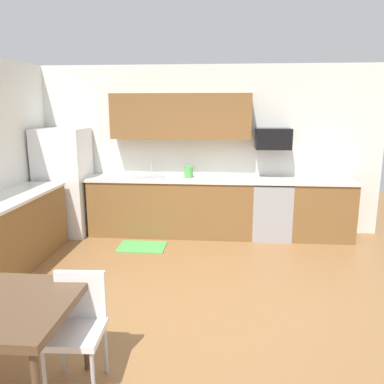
{
  "coord_description": "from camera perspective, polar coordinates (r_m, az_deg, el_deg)",
  "views": [
    {
      "loc": [
        0.4,
        -3.71,
        2.04
      ],
      "look_at": [
        0.0,
        1.0,
        1.0
      ],
      "focal_mm": 36.08,
      "sensor_mm": 36.0,
      "label": 1
    }
  ],
  "objects": [
    {
      "name": "ground_plane",
      "position": [
        4.25,
        -1.19,
        -16.28
      ],
      "size": [
        12.0,
        12.0,
        0.0
      ],
      "primitive_type": "plane",
      "color": "olive"
    },
    {
      "name": "wall_back",
      "position": [
        6.41,
        1.25,
        6.24
      ],
      "size": [
        5.8,
        0.1,
        2.7
      ],
      "primitive_type": "cube",
      "color": "silver",
      "rests_on": "ground"
    },
    {
      "name": "cabinet_run_back",
      "position": [
        6.27,
        -3.11,
        -2.28
      ],
      "size": [
        2.6,
        0.6,
        0.9
      ],
      "primitive_type": "cube",
      "color": "brown",
      "rests_on": "ground"
    },
    {
      "name": "cabinet_run_back_right",
      "position": [
        6.4,
        18.49,
        -2.62
      ],
      "size": [
        0.95,
        0.6,
        0.9
      ],
      "primitive_type": "cube",
      "color": "brown",
      "rests_on": "ground"
    },
    {
      "name": "cabinet_run_left",
      "position": [
        5.49,
        -25.0,
        -5.63
      ],
      "size": [
        0.6,
        2.0,
        0.9
      ],
      "primitive_type": "cube",
      "color": "brown",
      "rests_on": "ground"
    },
    {
      "name": "countertop_back",
      "position": [
        6.12,
        1.03,
        1.89
      ],
      "size": [
        4.8,
        0.64,
        0.04
      ],
      "primitive_type": "cube",
      "color": "silver",
      "rests_on": "cabinet_run_back"
    },
    {
      "name": "countertop_left",
      "position": [
        5.37,
        -25.46,
        -0.84
      ],
      "size": [
        0.64,
        2.0,
        0.04
      ],
      "primitive_type": "cube",
      "color": "silver",
      "rests_on": "cabinet_run_left"
    },
    {
      "name": "upper_cabinets_back",
      "position": [
        6.18,
        -1.68,
        11.13
      ],
      "size": [
        2.2,
        0.34,
        0.7
      ],
      "primitive_type": "cube",
      "color": "brown"
    },
    {
      "name": "refrigerator",
      "position": [
        6.57,
        -18.36,
        1.43
      ],
      "size": [
        0.76,
        0.7,
        1.72
      ],
      "primitive_type": "cube",
      "color": "white",
      "rests_on": "ground"
    },
    {
      "name": "oven_range",
      "position": [
        6.26,
        11.57,
        -2.5
      ],
      "size": [
        0.6,
        0.6,
        0.91
      ],
      "color": "#999BA0",
      "rests_on": "ground"
    },
    {
      "name": "microwave",
      "position": [
        6.17,
        11.91,
        7.71
      ],
      "size": [
        0.54,
        0.36,
        0.32
      ],
      "primitive_type": "cube",
      "color": "black"
    },
    {
      "name": "sink_basin",
      "position": [
        6.23,
        -6.31,
        1.63
      ],
      "size": [
        0.48,
        0.4,
        0.14
      ],
      "primitive_type": "cube",
      "color": "#A5A8AD",
      "rests_on": "countertop_back"
    },
    {
      "name": "sink_faucet",
      "position": [
        6.38,
        -6.04,
        3.34
      ],
      "size": [
        0.02,
        0.02,
        0.24
      ],
      "primitive_type": "cylinder",
      "color": "#B2B5BA",
      "rests_on": "countertop_back"
    },
    {
      "name": "chair_near_table",
      "position": [
        3.11,
        -16.6,
        -17.82
      ],
      "size": [
        0.42,
        0.42,
        0.85
      ],
      "color": "white",
      "rests_on": "ground"
    },
    {
      "name": "floor_mat",
      "position": [
        5.86,
        -7.41,
        -8.01
      ],
      "size": [
        0.7,
        0.5,
        0.01
      ],
      "primitive_type": "cube",
      "color": "#4CA54C",
      "rests_on": "ground"
    },
    {
      "name": "kettle",
      "position": [
        6.17,
        -0.5,
        2.91
      ],
      "size": [
        0.14,
        0.14,
        0.2
      ],
      "primitive_type": "cylinder",
      "color": "#4CA54C",
      "rests_on": "countertop_back"
    }
  ]
}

